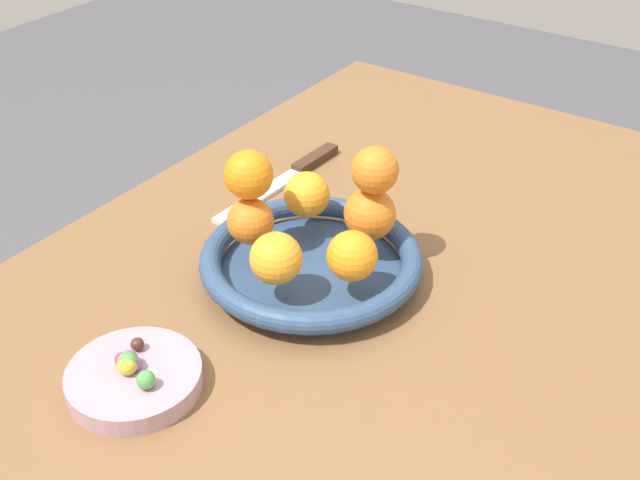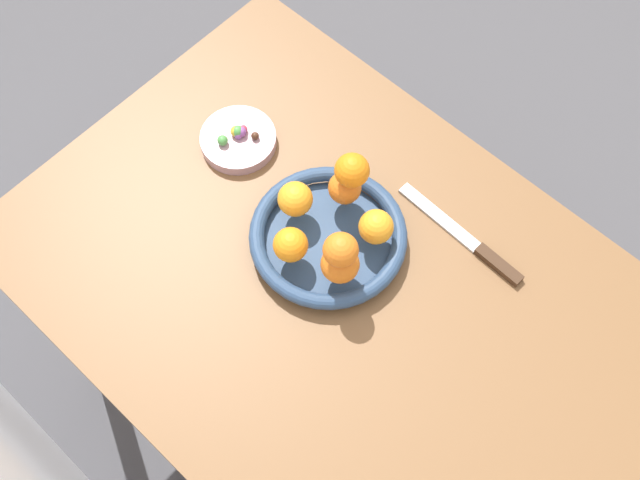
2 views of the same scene
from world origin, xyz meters
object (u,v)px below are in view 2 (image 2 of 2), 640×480
Objects in this scene: candy_ball_3 at (236,131)px; candy_ball_6 at (238,135)px; orange_1 at (345,188)px; candy_ball_0 at (255,136)px; candy_ball_4 at (223,140)px; candy_ball_5 at (238,131)px; orange_3 at (291,245)px; orange_2 at (295,199)px; orange_6 at (341,250)px; dining_table at (339,309)px; fruit_bowl at (328,237)px; candy_ball_2 at (243,129)px; orange_5 at (352,170)px; candy_dish at (238,140)px; orange_0 at (376,227)px; orange_4 at (340,264)px; candy_ball_1 at (241,132)px; knife at (470,242)px.

candy_ball_3 is 1.34× the size of candy_ball_6.
orange_1 is 0.21m from candy_ball_0.
candy_ball_5 reaches higher than candy_ball_4.
orange_3 reaches higher than candy_ball_3.
candy_ball_6 is (-0.01, -0.03, -0.00)m from candy_ball_4.
orange_6 is at bearing 163.31° from orange_2.
dining_table is at bearing 129.84° from orange_1.
candy_ball_2 is at bearing -11.70° from fruit_bowl.
orange_5 is at bearing -171.73° from candy_ball_3.
candy_ball_4 is at bearing 73.03° from candy_dish.
candy_ball_3 is at bearing 1.61° from orange_0.
orange_3 is at bearing 128.56° from orange_2.
candy_dish is 0.02m from candy_ball_2.
candy_ball_1 is (0.31, -0.09, -0.04)m from orange_4.
orange_1 reaches higher than candy_ball_1.
orange_0 is at bearing -123.94° from orange_3.
candy_ball_0 and candy_ball_6 have the same top height.
orange_5 is 0.25m from candy_ball_1.
candy_ball_4 is at bearing -17.96° from orange_3.
candy_ball_3 is at bearing 8.27° from orange_5.
orange_3 is 4.08× the size of candy_ball_0.
orange_6 reaches higher than candy_ball_5.
orange_0 is at bearing 44.36° from knife.
orange_4 reaches higher than candy_ball_0.
orange_2 is at bearing 58.08° from orange_1.
candy_ball_6 is (0.23, 0.04, -0.10)m from orange_5.
candy_ball_1 is (0.02, 0.01, 0.00)m from candy_ball_0.
candy_ball_0 is (0.20, 0.01, -0.04)m from orange_1.
knife is (-0.19, -0.09, -0.12)m from orange_5.
orange_1 is 0.95× the size of orange_2.
orange_0 is 0.14m from orange_3.
candy_ball_2 is (0.25, -0.05, 0.01)m from fruit_bowl.
candy_ball_2 is (0.00, -0.01, -0.00)m from candy_ball_1.
orange_2 is at bearing -15.74° from orange_4.
candy_ball_5 is at bearing 15.69° from knife.
fruit_bowl is 4.60× the size of orange_5.
candy_ball_3 is 0.95× the size of candy_ball_5.
orange_1 is 0.23m from candy_ball_5.
fruit_bowl is 4.58× the size of orange_0.
candy_dish is 2.44× the size of orange_1.
orange_5 is 1.04× the size of orange_6.
candy_ball_4 is at bearing 13.90° from orange_1.
candy_ball_3 is at bearing -8.69° from fruit_bowl.
orange_4 reaches higher than dining_table.
orange_4 is (-0.09, 0.11, 0.00)m from orange_1.
orange_1 is 0.16m from orange_6.
dining_table is at bearing 138.88° from orange_4.
candy_ball_4 is at bearing -8.96° from orange_4.
candy_ball_3 is (0.24, -0.11, -0.04)m from orange_3.
orange_6 reaches higher than orange_2.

